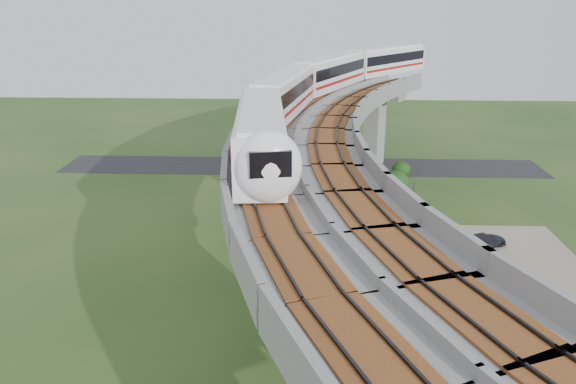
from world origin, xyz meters
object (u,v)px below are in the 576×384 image
at_px(metro_train, 328,84).
at_px(car_dark, 485,240).
at_px(car_red, 501,287).
at_px(car_white, 463,310).

xyz_separation_m(metro_train, car_dark, (13.27, -10.36, -11.68)).
bearing_deg(car_dark, car_red, 143.67).
distance_m(metro_train, car_dark, 20.48).
bearing_deg(car_white, car_dark, 65.65).
distance_m(metro_train, car_white, 26.21).
height_order(car_white, car_dark, car_dark).
xyz_separation_m(metro_train, car_red, (12.11, -18.40, -11.74)).
bearing_deg(metro_train, car_dark, -37.98).
distance_m(metro_train, car_red, 24.96).
bearing_deg(car_red, car_dark, 120.55).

